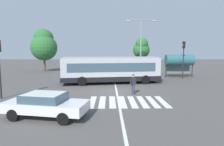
# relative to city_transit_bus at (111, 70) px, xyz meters

# --- Properties ---
(ground_plane) EXTENTS (160.00, 160.00, 0.00)m
(ground_plane) POSITION_rel_city_transit_bus_xyz_m (0.17, -4.85, -1.59)
(ground_plane) COLOR #514F4C
(city_transit_bus) EXTENTS (11.53, 4.17, 3.06)m
(city_transit_bus) POSITION_rel_city_transit_bus_xyz_m (0.00, 0.00, 0.00)
(city_transit_bus) COLOR black
(city_transit_bus) RESTS_ON ground_plane
(pedestrian_crossing_street) EXTENTS (0.57, 0.38, 1.72)m
(pedestrian_crossing_street) POSITION_rel_city_transit_bus_xyz_m (1.83, -5.69, -0.62)
(pedestrian_crossing_street) COLOR #333856
(pedestrian_crossing_street) RESTS_ON ground_plane
(foreground_sedan) EXTENTS (4.77, 2.67, 1.35)m
(foreground_sedan) POSITION_rel_city_transit_bus_xyz_m (-3.70, -11.30, -0.82)
(foreground_sedan) COLOR black
(foreground_sedan) RESTS_ON ground_plane
(parked_car_silver) EXTENTS (1.92, 4.52, 1.35)m
(parked_car_silver) POSITION_rel_city_transit_bus_xyz_m (-1.08, 10.76, -0.82)
(parked_car_silver) COLOR black
(parked_car_silver) RESTS_ON ground_plane
(parked_car_champagne) EXTENTS (1.88, 4.50, 1.35)m
(parked_car_champagne) POSITION_rel_city_transit_bus_xyz_m (1.47, 10.96, -0.82)
(parked_car_champagne) COLOR black
(parked_car_champagne) RESTS_ON ground_plane
(parked_car_charcoal) EXTENTS (2.01, 4.57, 1.35)m
(parked_car_charcoal) POSITION_rel_city_transit_bus_xyz_m (4.33, 10.68, -0.82)
(parked_car_charcoal) COLOR black
(parked_car_charcoal) RESTS_ON ground_plane
(traffic_light_far_corner) EXTENTS (0.33, 0.32, 5.03)m
(traffic_light_far_corner) POSITION_rel_city_transit_bus_xyz_m (9.84, 3.75, 1.77)
(traffic_light_far_corner) COLOR #28282B
(traffic_light_far_corner) RESTS_ON ground_plane
(bus_stop_shelter) EXTENTS (3.96, 1.54, 3.25)m
(bus_stop_shelter) POSITION_rel_city_transit_bus_xyz_m (9.85, 5.18, 0.83)
(bus_stop_shelter) COLOR #28282B
(bus_stop_shelter) RESTS_ON ground_plane
(twin_arm_street_lamp) EXTENTS (4.66, 0.32, 8.67)m
(twin_arm_street_lamp) POSITION_rel_city_transit_bus_xyz_m (4.76, 7.99, 3.78)
(twin_arm_street_lamp) COLOR #939399
(twin_arm_street_lamp) RESTS_ON ground_plane
(background_tree_left) EXTENTS (4.80, 4.80, 7.94)m
(background_tree_left) POSITION_rel_city_transit_bus_xyz_m (-12.36, 13.68, 3.36)
(background_tree_left) COLOR brown
(background_tree_left) RESTS_ON ground_plane
(background_tree_right) EXTENTS (3.21, 3.21, 6.36)m
(background_tree_right) POSITION_rel_city_transit_bus_xyz_m (5.99, 14.56, 2.76)
(background_tree_right) COLOR brown
(background_tree_right) RESTS_ON ground_plane
(crosswalk_painted_stripes) EXTENTS (5.55, 3.29, 0.01)m
(crosswalk_painted_stripes) POSITION_rel_city_transit_bus_xyz_m (1.11, -8.12, -1.58)
(crosswalk_painted_stripes) COLOR silver
(crosswalk_painted_stripes) RESTS_ON ground_plane
(lane_center_line) EXTENTS (0.16, 24.00, 0.01)m
(lane_center_line) POSITION_rel_city_transit_bus_xyz_m (0.46, -2.85, -1.58)
(lane_center_line) COLOR silver
(lane_center_line) RESTS_ON ground_plane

